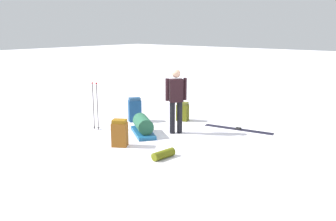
{
  "coord_description": "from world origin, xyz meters",
  "views": [
    {
      "loc": [
        -5.48,
        6.68,
        2.72
      ],
      "look_at": [
        0.0,
        0.0,
        0.7
      ],
      "focal_mm": 37.64,
      "sensor_mm": 36.0,
      "label": 1
    }
  ],
  "objects_px": {
    "backpack_small_spare": "(120,133)",
    "sleeping_mat_rolled": "(163,154)",
    "skier_standing": "(176,98)",
    "ski_pair_near": "(238,129)",
    "gear_sled": "(143,126)",
    "backpack_bright": "(183,112)",
    "ski_poles_planted_near": "(95,104)",
    "backpack_large_dark": "(135,110)"
  },
  "relations": [
    {
      "from": "gear_sled",
      "to": "ski_poles_planted_near",
      "type": "bearing_deg",
      "value": 19.99
    },
    {
      "from": "skier_standing",
      "to": "backpack_large_dark",
      "type": "distance_m",
      "value": 1.83
    },
    {
      "from": "backpack_large_dark",
      "to": "gear_sled",
      "type": "distance_m",
      "value": 1.41
    },
    {
      "from": "skier_standing",
      "to": "backpack_small_spare",
      "type": "bearing_deg",
      "value": 77.85
    },
    {
      "from": "skier_standing",
      "to": "ski_poles_planted_near",
      "type": "bearing_deg",
      "value": 30.52
    },
    {
      "from": "backpack_small_spare",
      "to": "ski_pair_near",
      "type": "bearing_deg",
      "value": -116.31
    },
    {
      "from": "backpack_small_spare",
      "to": "skier_standing",
      "type": "bearing_deg",
      "value": -102.15
    },
    {
      "from": "backpack_bright",
      "to": "backpack_small_spare",
      "type": "bearing_deg",
      "value": 95.75
    },
    {
      "from": "skier_standing",
      "to": "backpack_bright",
      "type": "distance_m",
      "value": 1.49
    },
    {
      "from": "backpack_large_dark",
      "to": "ski_poles_planted_near",
      "type": "distance_m",
      "value": 1.38
    },
    {
      "from": "ski_poles_planted_near",
      "to": "backpack_small_spare",
      "type": "bearing_deg",
      "value": 160.11
    },
    {
      "from": "sleeping_mat_rolled",
      "to": "ski_pair_near",
      "type": "bearing_deg",
      "value": -93.44
    },
    {
      "from": "backpack_small_spare",
      "to": "ski_poles_planted_near",
      "type": "bearing_deg",
      "value": -19.89
    },
    {
      "from": "ski_pair_near",
      "to": "skier_standing",
      "type": "bearing_deg",
      "value": 49.78
    },
    {
      "from": "backpack_large_dark",
      "to": "gear_sled",
      "type": "xyz_separation_m",
      "value": [
        -1.12,
        0.84,
        -0.13
      ]
    },
    {
      "from": "backpack_bright",
      "to": "gear_sled",
      "type": "distance_m",
      "value": 1.8
    },
    {
      "from": "backpack_small_spare",
      "to": "ski_poles_planted_near",
      "type": "distance_m",
      "value": 1.69
    },
    {
      "from": "backpack_small_spare",
      "to": "sleeping_mat_rolled",
      "type": "height_order",
      "value": "backpack_small_spare"
    },
    {
      "from": "sleeping_mat_rolled",
      "to": "backpack_bright",
      "type": "bearing_deg",
      "value": -60.25
    },
    {
      "from": "backpack_large_dark",
      "to": "backpack_bright",
      "type": "distance_m",
      "value": 1.44
    },
    {
      "from": "skier_standing",
      "to": "gear_sled",
      "type": "distance_m",
      "value": 1.14
    },
    {
      "from": "skier_standing",
      "to": "ski_poles_planted_near",
      "type": "xyz_separation_m",
      "value": [
        1.91,
        1.12,
        -0.23
      ]
    },
    {
      "from": "ski_pair_near",
      "to": "ski_poles_planted_near",
      "type": "bearing_deg",
      "value": 39.02
    },
    {
      "from": "ski_pair_near",
      "to": "ski_poles_planted_near",
      "type": "relative_size",
      "value": 1.46
    },
    {
      "from": "ski_pair_near",
      "to": "backpack_large_dark",
      "type": "xyz_separation_m",
      "value": [
        2.85,
        1.15,
        0.34
      ]
    },
    {
      "from": "ski_poles_planted_near",
      "to": "gear_sled",
      "type": "bearing_deg",
      "value": -160.01
    },
    {
      "from": "ski_pair_near",
      "to": "backpack_small_spare",
      "type": "height_order",
      "value": "backpack_small_spare"
    },
    {
      "from": "gear_sled",
      "to": "sleeping_mat_rolled",
      "type": "distance_m",
      "value": 1.85
    },
    {
      "from": "skier_standing",
      "to": "sleeping_mat_rolled",
      "type": "distance_m",
      "value": 2.09
    },
    {
      "from": "skier_standing",
      "to": "ski_poles_planted_near",
      "type": "distance_m",
      "value": 2.23
    },
    {
      "from": "ski_poles_planted_near",
      "to": "backpack_large_dark",
      "type": "bearing_deg",
      "value": -98.39
    },
    {
      "from": "skier_standing",
      "to": "ski_poles_planted_near",
      "type": "relative_size",
      "value": 1.3
    },
    {
      "from": "backpack_small_spare",
      "to": "sleeping_mat_rolled",
      "type": "xyz_separation_m",
      "value": [
        -1.31,
        -0.04,
        -0.23
      ]
    },
    {
      "from": "ski_poles_planted_near",
      "to": "sleeping_mat_rolled",
      "type": "distance_m",
      "value": 2.98
    },
    {
      "from": "backpack_small_spare",
      "to": "gear_sled",
      "type": "height_order",
      "value": "backpack_small_spare"
    },
    {
      "from": "backpack_bright",
      "to": "gear_sled",
      "type": "height_order",
      "value": "backpack_bright"
    },
    {
      "from": "gear_sled",
      "to": "skier_standing",
      "type": "bearing_deg",
      "value": -132.48
    },
    {
      "from": "ski_pair_near",
      "to": "gear_sled",
      "type": "xyz_separation_m",
      "value": [
        1.72,
        1.98,
        0.21
      ]
    },
    {
      "from": "backpack_bright",
      "to": "sleeping_mat_rolled",
      "type": "height_order",
      "value": "backpack_bright"
    },
    {
      "from": "backpack_bright",
      "to": "ski_poles_planted_near",
      "type": "xyz_separation_m",
      "value": [
        1.26,
        2.28,
        0.45
      ]
    },
    {
      "from": "gear_sled",
      "to": "sleeping_mat_rolled",
      "type": "bearing_deg",
      "value": 147.01
    },
    {
      "from": "ski_poles_planted_near",
      "to": "sleeping_mat_rolled",
      "type": "bearing_deg",
      "value": 169.64
    }
  ]
}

